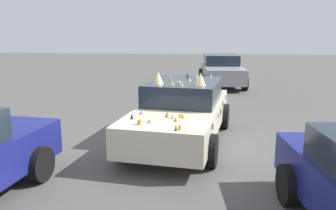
% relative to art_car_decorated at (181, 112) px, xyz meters
% --- Properties ---
extents(ground_plane, '(60.00, 60.00, 0.00)m').
position_rel_art_car_decorated_xyz_m(ground_plane, '(-0.09, 0.01, -0.73)').
color(ground_plane, '#514F4C').
extents(art_car_decorated, '(4.86, 2.60, 1.72)m').
position_rel_art_car_decorated_xyz_m(art_car_decorated, '(0.00, 0.00, 0.00)').
color(art_car_decorated, beige).
rests_on(art_car_decorated, ground).
extents(parked_sedan_near_right, '(4.37, 2.15, 1.45)m').
position_rel_art_car_decorated_xyz_m(parked_sedan_near_right, '(8.74, -1.50, -0.00)').
color(parked_sedan_near_right, gray).
rests_on(parked_sedan_near_right, ground).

